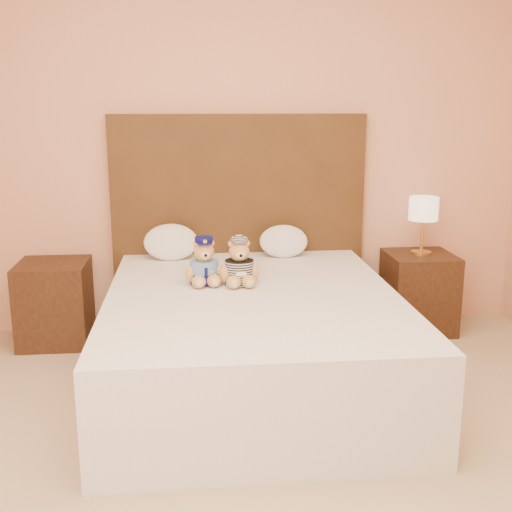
{
  "coord_description": "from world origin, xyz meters",
  "views": [
    {
      "loc": [
        -0.32,
        -2.19,
        1.58
      ],
      "look_at": [
        0.04,
        1.45,
        0.7
      ],
      "focal_mm": 45.0,
      "sensor_mm": 36.0,
      "label": 1
    }
  ],
  "objects_px": {
    "teddy_police": "(204,261)",
    "pillow_right": "(284,240)",
    "teddy_prisoner": "(239,262)",
    "pillow_left": "(171,240)",
    "bed": "(253,339)",
    "nightstand_right": "(418,292)",
    "nightstand_left": "(55,303)",
    "lamp": "(423,212)"
  },
  "relations": [
    {
      "from": "nightstand_right",
      "to": "pillow_left",
      "type": "bearing_deg",
      "value": 179.0
    },
    {
      "from": "nightstand_left",
      "to": "pillow_left",
      "type": "bearing_deg",
      "value": 2.2
    },
    {
      "from": "bed",
      "to": "pillow_right",
      "type": "xyz_separation_m",
      "value": [
        0.29,
        0.83,
        0.39
      ]
    },
    {
      "from": "nightstand_left",
      "to": "nightstand_right",
      "type": "relative_size",
      "value": 1.0
    },
    {
      "from": "pillow_right",
      "to": "nightstand_left",
      "type": "bearing_deg",
      "value": -178.88
    },
    {
      "from": "lamp",
      "to": "pillow_left",
      "type": "height_order",
      "value": "lamp"
    },
    {
      "from": "nightstand_left",
      "to": "lamp",
      "type": "distance_m",
      "value": 2.56
    },
    {
      "from": "nightstand_left",
      "to": "teddy_prisoner",
      "type": "distance_m",
      "value": 1.41
    },
    {
      "from": "nightstand_right",
      "to": "lamp",
      "type": "relative_size",
      "value": 1.38
    },
    {
      "from": "teddy_police",
      "to": "teddy_prisoner",
      "type": "bearing_deg",
      "value": -15.79
    },
    {
      "from": "nightstand_right",
      "to": "pillow_left",
      "type": "distance_m",
      "value": 1.77
    },
    {
      "from": "bed",
      "to": "teddy_prisoner",
      "type": "bearing_deg",
      "value": 110.22
    },
    {
      "from": "bed",
      "to": "nightstand_right",
      "type": "relative_size",
      "value": 3.64
    },
    {
      "from": "teddy_police",
      "to": "pillow_right",
      "type": "bearing_deg",
      "value": 42.12
    },
    {
      "from": "pillow_left",
      "to": "teddy_prisoner",
      "type": "bearing_deg",
      "value": -58.36
    },
    {
      "from": "teddy_police",
      "to": "teddy_prisoner",
      "type": "xyz_separation_m",
      "value": [
        0.2,
        -0.03,
        -0.0
      ]
    },
    {
      "from": "lamp",
      "to": "teddy_prisoner",
      "type": "distance_m",
      "value": 1.47
    },
    {
      "from": "nightstand_left",
      "to": "pillow_right",
      "type": "relative_size",
      "value": 1.67
    },
    {
      "from": "nightstand_right",
      "to": "pillow_right",
      "type": "height_order",
      "value": "pillow_right"
    },
    {
      "from": "nightstand_right",
      "to": "bed",
      "type": "bearing_deg",
      "value": -147.38
    },
    {
      "from": "bed",
      "to": "pillow_left",
      "type": "relative_size",
      "value": 5.54
    },
    {
      "from": "teddy_police",
      "to": "pillow_right",
      "type": "xyz_separation_m",
      "value": [
        0.55,
        0.63,
        -0.02
      ]
    },
    {
      "from": "bed",
      "to": "pillow_left",
      "type": "bearing_deg",
      "value": 119.55
    },
    {
      "from": "bed",
      "to": "teddy_police",
      "type": "bearing_deg",
      "value": 142.98
    },
    {
      "from": "teddy_prisoner",
      "to": "pillow_right",
      "type": "relative_size",
      "value": 0.82
    },
    {
      "from": "nightstand_left",
      "to": "pillow_left",
      "type": "height_order",
      "value": "pillow_left"
    },
    {
      "from": "teddy_prisoner",
      "to": "nightstand_left",
      "type": "bearing_deg",
      "value": 148.05
    },
    {
      "from": "pillow_right",
      "to": "nightstand_right",
      "type": "bearing_deg",
      "value": -1.79
    },
    {
      "from": "nightstand_left",
      "to": "pillow_right",
      "type": "bearing_deg",
      "value": 1.12
    },
    {
      "from": "nightstand_left",
      "to": "teddy_police",
      "type": "xyz_separation_m",
      "value": [
        0.99,
        -0.6,
        0.41
      ]
    },
    {
      "from": "pillow_left",
      "to": "lamp",
      "type": "bearing_deg",
      "value": -1.0
    },
    {
      "from": "lamp",
      "to": "teddy_police",
      "type": "bearing_deg",
      "value": -158.23
    },
    {
      "from": "nightstand_left",
      "to": "pillow_right",
      "type": "xyz_separation_m",
      "value": [
        1.54,
        0.03,
        0.39
      ]
    },
    {
      "from": "pillow_right",
      "to": "bed",
      "type": "bearing_deg",
      "value": -109.33
    },
    {
      "from": "nightstand_right",
      "to": "teddy_police",
      "type": "xyz_separation_m",
      "value": [
        -1.51,
        -0.6,
        0.41
      ]
    },
    {
      "from": "lamp",
      "to": "teddy_prisoner",
      "type": "bearing_deg",
      "value": -154.15
    },
    {
      "from": "teddy_prisoner",
      "to": "pillow_left",
      "type": "bearing_deg",
      "value": 117.79
    },
    {
      "from": "teddy_prisoner",
      "to": "pillow_left",
      "type": "xyz_separation_m",
      "value": [
        -0.41,
        0.66,
        -0.01
      ]
    },
    {
      "from": "nightstand_left",
      "to": "teddy_police",
      "type": "distance_m",
      "value": 1.23
    },
    {
      "from": "bed",
      "to": "lamp",
      "type": "xyz_separation_m",
      "value": [
        1.25,
        0.8,
        0.57
      ]
    },
    {
      "from": "nightstand_left",
      "to": "nightstand_right",
      "type": "bearing_deg",
      "value": 0.0
    },
    {
      "from": "teddy_police",
      "to": "pillow_right",
      "type": "distance_m",
      "value": 0.84
    }
  ]
}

